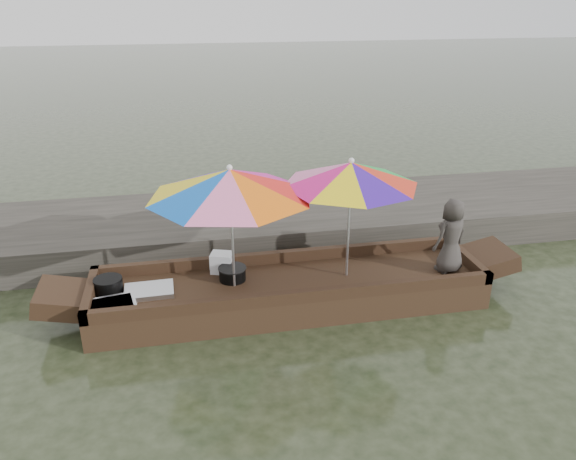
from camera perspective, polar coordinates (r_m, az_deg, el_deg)
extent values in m
plane|color=black|center=(7.28, 0.16, -7.57)|extent=(80.00, 80.00, 0.00)
cube|color=#2D2B26|center=(9.11, -2.59, 0.74)|extent=(22.00, 2.20, 0.50)
cube|color=black|center=(7.19, 0.16, -6.37)|extent=(4.91, 1.20, 0.35)
cylinder|color=black|center=(7.14, -17.78, -5.37)|extent=(0.34, 0.34, 0.18)
cube|color=silver|center=(6.77, -17.65, -7.46)|extent=(0.64, 0.50, 0.09)
cube|color=silver|center=(7.01, -13.93, -6.00)|extent=(0.59, 0.42, 0.06)
cylinder|color=black|center=(7.12, -5.67, -4.49)|extent=(0.33, 0.33, 0.16)
cube|color=silver|center=(7.31, -6.70, -3.30)|extent=(0.33, 0.30, 0.26)
imported|color=#36322E|center=(7.44, 16.26, -0.56)|extent=(0.56, 0.46, 0.99)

